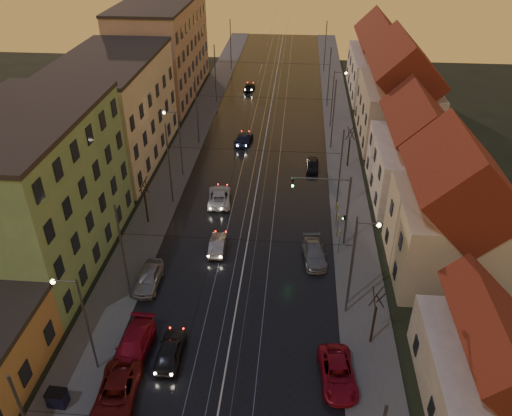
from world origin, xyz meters
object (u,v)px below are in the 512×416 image
(parked_left_2, at_px, (133,347))
(street_lamp_3, at_px, (335,93))
(traffic_light_mast, at_px, (337,202))
(driving_car_4, at_px, (249,87))
(parked_left_1, at_px, (116,394))
(dumpster, at_px, (57,398))
(driving_car_3, at_px, (244,139))
(street_lamp_1, at_px, (358,255))
(street_lamp_2, at_px, (177,137))
(street_lamp_0, at_px, (81,316))
(driving_car_1, at_px, (218,244))
(parked_right_1, at_px, (314,253))
(driving_car_2, at_px, (219,196))
(driving_car_0, at_px, (170,350))
(parked_right_2, at_px, (312,165))
(parked_left_3, at_px, (149,277))
(parked_right_0, at_px, (338,373))

(parked_left_2, bearing_deg, street_lamp_3, 71.19)
(traffic_light_mast, height_order, driving_car_4, traffic_light_mast)
(parked_left_1, height_order, dumpster, parked_left_1)
(driving_car_3, relative_size, driving_car_4, 1.28)
(driving_car_3, height_order, parked_left_1, parked_left_1)
(street_lamp_1, distance_m, traffic_light_mast, 8.08)
(street_lamp_2, height_order, dumpster, street_lamp_2)
(street_lamp_0, xyz_separation_m, street_lamp_2, (0.00, 28.00, 0.00))
(driving_car_1, distance_m, parked_right_1, 8.83)
(street_lamp_3, height_order, traffic_light_mast, street_lamp_3)
(driving_car_4, bearing_deg, driving_car_1, 98.05)
(street_lamp_3, bearing_deg, driving_car_2, -120.90)
(parked_right_1, bearing_deg, driving_car_4, 95.98)
(street_lamp_0, xyz_separation_m, street_lamp_3, (18.21, 44.00, 0.00))
(street_lamp_2, bearing_deg, traffic_light_mast, -35.07)
(driving_car_4, relative_size, dumpster, 2.99)
(parked_left_1, relative_size, parked_right_1, 1.15)
(street_lamp_3, distance_m, parked_left_1, 49.21)
(street_lamp_3, distance_m, driving_car_0, 44.75)
(parked_right_1, bearing_deg, driving_car_1, 168.96)
(street_lamp_0, distance_m, dumpster, 5.32)
(driving_car_1, xyz_separation_m, driving_car_3, (-0.15, 23.34, 0.02))
(dumpster, bearing_deg, driving_car_1, 69.06)
(street_lamp_1, bearing_deg, driving_car_3, 111.89)
(parked_right_1, xyz_separation_m, parked_right_2, (0.00, 17.27, -0.06))
(parked_left_3, xyz_separation_m, parked_right_0, (15.20, -8.45, -0.09))
(street_lamp_0, distance_m, parked_right_2, 34.66)
(driving_car_3, relative_size, parked_right_2, 1.27)
(traffic_light_mast, relative_size, dumpster, 6.00)
(parked_left_3, bearing_deg, traffic_light_mast, 23.92)
(street_lamp_2, distance_m, driving_car_3, 12.19)
(parked_left_3, bearing_deg, parked_left_1, -85.49)
(street_lamp_1, height_order, parked_left_2, street_lamp_1)
(driving_car_0, height_order, parked_right_2, driving_car_0)
(driving_car_0, relative_size, parked_left_2, 0.79)
(driving_car_0, height_order, parked_right_0, driving_car_0)
(street_lamp_2, xyz_separation_m, parked_left_3, (1.50, -19.11, -4.12))
(street_lamp_3, height_order, driving_car_4, street_lamp_3)
(street_lamp_0, xyz_separation_m, parked_left_1, (2.52, -2.46, -4.14))
(driving_car_0, height_order, parked_right_1, driving_car_0)
(driving_car_1, distance_m, driving_car_4, 44.35)
(parked_right_1, bearing_deg, parked_right_0, -90.77)
(driving_car_4, relative_size, parked_left_3, 0.80)
(parked_left_2, height_order, dumpster, parked_left_2)
(driving_car_0, height_order, driving_car_2, driving_car_0)
(parked_left_1, height_order, parked_right_0, parked_left_1)
(street_lamp_1, relative_size, driving_car_0, 1.90)
(street_lamp_1, bearing_deg, parked_left_2, -157.41)
(driving_car_1, bearing_deg, parked_left_2, 70.07)
(street_lamp_3, height_order, driving_car_2, street_lamp_3)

